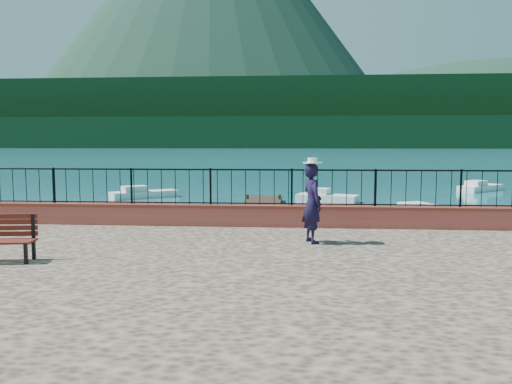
# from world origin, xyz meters

# --- Properties ---
(ground) EXTENTS (2000.00, 2000.00, 0.00)m
(ground) POSITION_xyz_m (0.00, 0.00, 0.00)
(ground) COLOR #19596B
(ground) RESTS_ON ground
(parapet) EXTENTS (28.00, 0.46, 0.58)m
(parapet) POSITION_xyz_m (0.00, 3.70, 1.49)
(parapet) COLOR #B1533F
(parapet) RESTS_ON promenade
(railing) EXTENTS (27.00, 0.05, 0.95)m
(railing) POSITION_xyz_m (0.00, 3.70, 2.25)
(railing) COLOR black
(railing) RESTS_ON parapet
(dock) EXTENTS (2.00, 16.00, 0.30)m
(dock) POSITION_xyz_m (-2.00, 12.00, 0.15)
(dock) COLOR #2D231C
(dock) RESTS_ON ground
(far_forest) EXTENTS (900.00, 60.00, 18.00)m
(far_forest) POSITION_xyz_m (0.00, 300.00, 9.00)
(far_forest) COLOR black
(far_forest) RESTS_ON ground
(foothills) EXTENTS (900.00, 120.00, 44.00)m
(foothills) POSITION_xyz_m (0.00, 360.00, 22.00)
(foothills) COLOR black
(foothills) RESTS_ON ground
(volcano) EXTENTS (560.00, 560.00, 380.00)m
(volcano) POSITION_xyz_m (-120.00, 700.00, 190.00)
(volcano) COLOR #142D23
(volcano) RESTS_ON ground
(companion_hill) EXTENTS (448.00, 384.00, 180.00)m
(companion_hill) POSITION_xyz_m (220.00, 560.00, 0.00)
(companion_hill) COLOR #142D23
(companion_hill) RESTS_ON ground
(person) EXTENTS (0.65, 0.77, 1.80)m
(person) POSITION_xyz_m (0.18, 1.57, 2.10)
(person) COLOR black
(person) RESTS_ON promenade
(hat) EXTENTS (0.44, 0.44, 0.12)m
(hat) POSITION_xyz_m (0.18, 1.57, 3.06)
(hat) COLOR white
(hat) RESTS_ON person
(boat_0) EXTENTS (4.22, 1.73, 0.80)m
(boat_0) POSITION_xyz_m (-3.76, 10.46, 0.40)
(boat_0) COLOR silver
(boat_0) RESTS_ON ground
(boat_1) EXTENTS (4.09, 3.29, 0.80)m
(boat_1) POSITION_xyz_m (6.39, 11.56, 0.40)
(boat_1) COLOR silver
(boat_1) RESTS_ON ground
(boat_2) EXTENTS (3.48, 2.36, 0.80)m
(boat_2) POSITION_xyz_m (5.55, 13.15, 0.40)
(boat_2) COLOR silver
(boat_2) RESTS_ON ground
(boat_3) EXTENTS (4.08, 3.47, 0.80)m
(boat_3) POSITION_xyz_m (-9.65, 20.73, 0.40)
(boat_3) COLOR silver
(boat_3) RESTS_ON ground
(boat_4) EXTENTS (3.73, 2.40, 0.80)m
(boat_4) POSITION_xyz_m (1.63, 19.54, 0.40)
(boat_4) COLOR silver
(boat_4) RESTS_ON ground
(boat_5) EXTENTS (3.85, 3.65, 0.80)m
(boat_5) POSITION_xyz_m (12.93, 26.91, 0.40)
(boat_5) COLOR silver
(boat_5) RESTS_ON ground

